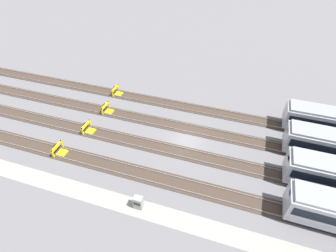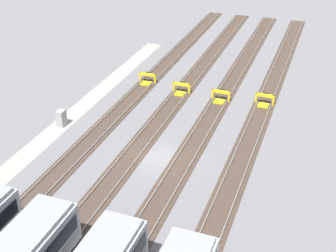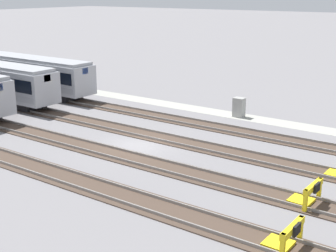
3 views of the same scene
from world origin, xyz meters
name	(u,v)px [view 1 (image 1 of 3)]	position (x,y,z in m)	size (l,w,h in m)	color
ground_plane	(187,141)	(0.00, 0.00, 0.00)	(400.00, 400.00, 0.00)	slate
service_walkway	(159,214)	(0.00, -10.84, 0.00)	(54.00, 2.00, 0.01)	#9E9E93
rail_track_nearest	(171,182)	(0.00, -6.78, 0.04)	(90.00, 2.23, 0.21)	#47382D
rail_track_near_inner	(182,153)	(0.00, -2.26, 0.04)	(90.00, 2.24, 0.21)	#47382D
rail_track_middle	(191,129)	(0.00, 2.26, 0.04)	(90.00, 2.24, 0.21)	#47382D
rail_track_far_inner	(199,109)	(0.00, 6.78, 0.04)	(90.00, 2.23, 0.21)	#47382D
bumper_stop_nearest_track	(59,150)	(-14.16, -6.78, 0.51)	(1.34, 2.00, 1.22)	yellow
bumper_stop_near_inner_track	(88,128)	(-12.89, -2.27, 0.51)	(1.37, 2.01, 1.22)	yellow
bumper_stop_middle_track	(107,109)	(-12.47, 2.25, 0.51)	(1.38, 2.01, 1.22)	yellow
bumper_stop_far_inner_track	(117,91)	(-13.15, 6.77, 0.51)	(1.37, 2.01, 1.22)	yellow
electrical_cabinet	(138,202)	(-2.17, -10.69, 0.80)	(0.90, 0.73, 1.60)	#9E9E99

